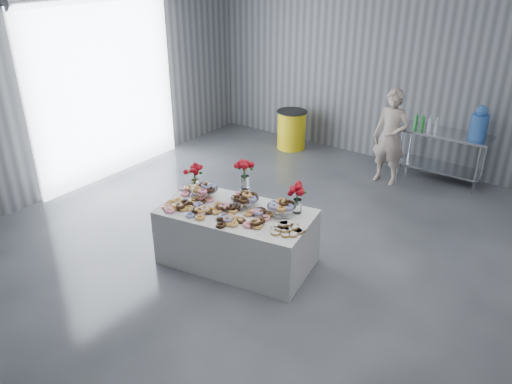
% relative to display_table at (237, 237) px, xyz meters
% --- Properties ---
extents(ground, '(9.00, 9.00, 0.00)m').
position_rel_display_table_xyz_m(ground, '(0.33, 0.02, -0.38)').
color(ground, '#323439').
rests_on(ground, ground).
extents(room_walls, '(8.04, 9.04, 4.02)m').
position_rel_display_table_xyz_m(room_walls, '(0.06, 0.09, 2.26)').
color(room_walls, gray).
rests_on(room_walls, ground).
extents(display_table, '(2.05, 1.32, 0.75)m').
position_rel_display_table_xyz_m(display_table, '(0.00, 0.00, 0.00)').
color(display_table, silver).
rests_on(display_table, ground).
extents(prep_table, '(1.50, 0.60, 0.90)m').
position_rel_display_table_xyz_m(prep_table, '(1.32, 4.12, 0.24)').
color(prep_table, silver).
rests_on(prep_table, ground).
extents(donut_mounds, '(1.92, 1.10, 0.09)m').
position_rel_display_table_xyz_m(donut_mounds, '(-0.00, -0.05, 0.42)').
color(donut_mounds, '#E29E52').
rests_on(donut_mounds, display_table).
extents(cake_stand_left, '(0.36, 0.36, 0.17)m').
position_rel_display_table_xyz_m(cake_stand_left, '(-0.57, 0.05, 0.52)').
color(cake_stand_left, silver).
rests_on(cake_stand_left, display_table).
extents(cake_stand_mid, '(0.36, 0.36, 0.17)m').
position_rel_display_table_xyz_m(cake_stand_mid, '(0.02, 0.16, 0.52)').
color(cake_stand_mid, silver).
rests_on(cake_stand_mid, display_table).
extents(cake_stand_right, '(0.36, 0.36, 0.17)m').
position_rel_display_table_xyz_m(cake_stand_right, '(0.52, 0.24, 0.52)').
color(cake_stand_right, silver).
rests_on(cake_stand_right, display_table).
extents(danish_pile, '(0.48, 0.48, 0.11)m').
position_rel_display_table_xyz_m(danish_pile, '(0.76, -0.02, 0.43)').
color(danish_pile, silver).
rests_on(danish_pile, display_table).
extents(bouquet_left, '(0.26, 0.26, 0.42)m').
position_rel_display_table_xyz_m(bouquet_left, '(-0.78, 0.12, 0.67)').
color(bouquet_left, white).
rests_on(bouquet_left, display_table).
extents(bouquet_right, '(0.26, 0.26, 0.42)m').
position_rel_display_table_xyz_m(bouquet_right, '(0.64, 0.42, 0.67)').
color(bouquet_right, white).
rests_on(bouquet_right, display_table).
extents(bouquet_center, '(0.26, 0.26, 0.57)m').
position_rel_display_table_xyz_m(bouquet_center, '(-0.11, 0.34, 0.75)').
color(bouquet_center, silver).
rests_on(bouquet_center, display_table).
extents(water_jug, '(0.28, 0.28, 0.55)m').
position_rel_display_table_xyz_m(water_jug, '(1.82, 4.12, 0.77)').
color(water_jug, '#427EE0').
rests_on(water_jug, prep_table).
extents(drink_bottles, '(0.54, 0.08, 0.27)m').
position_rel_display_table_xyz_m(drink_bottles, '(1.00, 4.02, 0.66)').
color(drink_bottles, '#268C33').
rests_on(drink_bottles, prep_table).
extents(person, '(0.62, 0.42, 1.65)m').
position_rel_display_table_xyz_m(person, '(0.58, 3.52, 0.45)').
color(person, '#CC8C93').
rests_on(person, ground).
extents(trash_barrel, '(0.61, 0.61, 0.79)m').
position_rel_display_table_xyz_m(trash_barrel, '(-1.66, 3.95, 0.02)').
color(trash_barrel, yellow).
rests_on(trash_barrel, ground).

